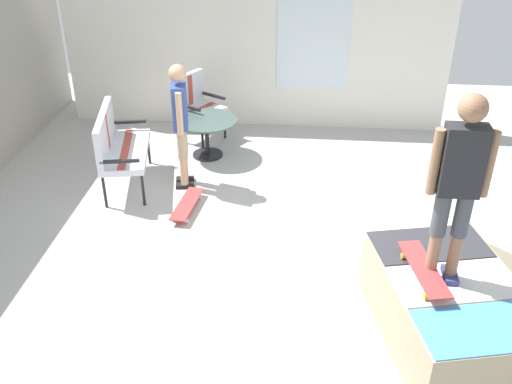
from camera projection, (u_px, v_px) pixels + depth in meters
ground_plane at (270, 264)px, 6.20m from camera, size 12.00×12.00×0.10m
house_facade at (256, 47)px, 8.87m from camera, size 0.23×6.00×2.50m
skate_ramp at (453, 310)px, 5.00m from camera, size 2.04×2.26×0.65m
patio_bench at (116, 142)px, 7.34m from camera, size 1.33×0.78×1.02m
patio_chair_near_house at (195, 101)px, 8.63m from camera, size 0.81×0.79×1.02m
patio_table at (207, 130)px, 8.20m from camera, size 0.90×0.90×0.57m
person_watching at (181, 118)px, 7.17m from camera, size 0.47×0.29×1.64m
person_skater at (459, 179)px, 4.41m from camera, size 0.24×0.48×1.65m
skateboard_by_bench at (187, 204)px, 7.03m from camera, size 0.82×0.29×0.10m
skateboard_on_ramp at (424, 269)px, 4.84m from camera, size 0.82×0.35×0.10m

